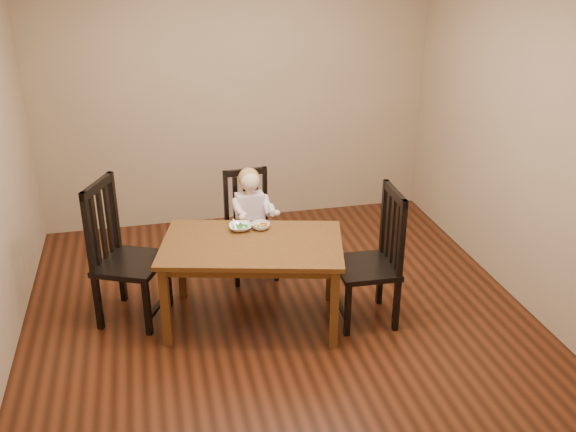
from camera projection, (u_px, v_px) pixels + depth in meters
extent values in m
cube|color=#49200F|center=(278.00, 314.00, 5.19)|extent=(4.00, 4.00, 0.01)
cube|color=#9D8363|center=(236.00, 93.00, 6.43)|extent=(4.00, 0.01, 2.70)
cube|color=#9D8363|center=(371.00, 293.00, 2.86)|extent=(4.00, 0.01, 2.70)
cube|color=#9D8363|center=(525.00, 137.00, 5.06)|extent=(0.01, 4.00, 2.70)
cube|color=#4A2611|center=(252.00, 245.00, 4.85)|extent=(1.52, 1.12, 0.04)
cube|color=#4A2611|center=(252.00, 251.00, 4.87)|extent=(1.39, 0.99, 0.07)
cube|color=#4A2611|center=(166.00, 307.00, 4.69)|extent=(0.08, 0.08, 0.64)
cube|color=#4A2611|center=(334.00, 308.00, 4.66)|extent=(0.08, 0.08, 0.64)
cube|color=#4A2611|center=(182.00, 262.00, 5.32)|extent=(0.08, 0.08, 0.64)
cube|color=#4A2611|center=(330.00, 264.00, 5.29)|extent=(0.08, 0.08, 0.64)
cube|color=black|center=(251.00, 234.00, 5.63)|extent=(0.44, 0.42, 0.04)
cube|color=black|center=(266.00, 245.00, 5.91)|extent=(0.04, 0.04, 0.38)
cube|color=black|center=(228.00, 250.00, 5.81)|extent=(0.04, 0.04, 0.38)
cube|color=black|center=(276.00, 261.00, 5.62)|extent=(0.04, 0.04, 0.38)
cube|color=black|center=(237.00, 267.00, 5.52)|extent=(0.04, 0.04, 0.38)
cube|color=black|center=(265.00, 195.00, 5.71)|extent=(0.04, 0.04, 0.53)
cube|color=black|center=(226.00, 200.00, 5.61)|extent=(0.04, 0.04, 0.53)
cube|color=black|center=(245.00, 172.00, 5.56)|extent=(0.39, 0.07, 0.06)
cube|color=black|center=(256.00, 199.00, 5.70)|extent=(0.04, 0.02, 0.46)
cube|color=black|center=(246.00, 200.00, 5.67)|extent=(0.04, 0.02, 0.46)
cube|color=black|center=(235.00, 202.00, 5.65)|extent=(0.04, 0.02, 0.46)
cube|color=black|center=(131.00, 263.00, 4.96)|extent=(0.63, 0.64, 0.04)
cube|color=black|center=(122.00, 276.00, 5.29)|extent=(0.06, 0.06, 0.46)
cube|color=black|center=(98.00, 303.00, 4.91)|extent=(0.06, 0.06, 0.46)
cube|color=black|center=(168.00, 281.00, 5.22)|extent=(0.06, 0.06, 0.46)
cube|color=black|center=(147.00, 308.00, 4.84)|extent=(0.06, 0.06, 0.46)
cube|color=black|center=(114.00, 210.00, 5.05)|extent=(0.06, 0.06, 0.64)
cube|color=black|center=(88.00, 233.00, 4.67)|extent=(0.06, 0.06, 0.64)
cube|color=black|center=(97.00, 186.00, 4.74)|extent=(0.23, 0.44, 0.07)
cube|color=black|center=(109.00, 219.00, 4.97)|extent=(0.04, 0.06, 0.55)
cube|color=black|center=(102.00, 225.00, 4.87)|extent=(0.04, 0.06, 0.55)
cube|color=black|center=(95.00, 231.00, 4.77)|extent=(0.04, 0.06, 0.55)
cube|color=black|center=(366.00, 267.00, 4.95)|extent=(0.47, 0.49, 0.04)
cube|color=black|center=(396.00, 305.00, 4.89)|extent=(0.04, 0.04, 0.44)
cube|color=black|center=(380.00, 280.00, 5.26)|extent=(0.04, 0.04, 0.44)
cube|color=black|center=(348.00, 310.00, 4.83)|extent=(0.04, 0.04, 0.44)
cube|color=black|center=(334.00, 284.00, 5.19)|extent=(0.04, 0.04, 0.44)
cube|color=black|center=(402.00, 239.00, 4.66)|extent=(0.04, 0.04, 0.61)
cube|color=black|center=(384.00, 217.00, 5.03)|extent=(0.04, 0.04, 0.61)
cube|color=black|center=(395.00, 194.00, 4.74)|extent=(0.06, 0.45, 0.06)
cube|color=black|center=(397.00, 237.00, 4.76)|extent=(0.02, 0.05, 0.52)
cube|color=black|center=(392.00, 231.00, 4.86)|extent=(0.02, 0.05, 0.52)
cube|color=black|center=(388.00, 225.00, 4.96)|extent=(0.02, 0.05, 0.52)
imported|color=white|center=(240.00, 227.00, 5.05)|extent=(0.19, 0.19, 0.04)
imported|color=white|center=(261.00, 226.00, 5.06)|extent=(0.20, 0.20, 0.05)
cube|color=silver|center=(235.00, 225.00, 5.02)|extent=(0.01, 0.11, 0.04)
cube|color=silver|center=(235.00, 227.00, 5.02)|extent=(0.02, 0.03, 0.01)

